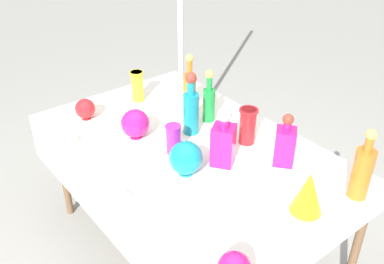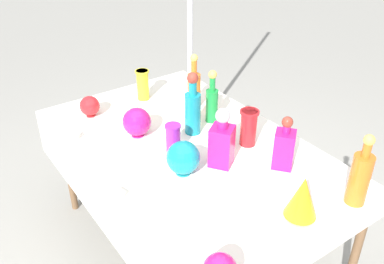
{
  "view_description": "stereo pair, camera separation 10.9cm",
  "coord_description": "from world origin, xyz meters",
  "px_view_note": "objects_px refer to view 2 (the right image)",
  "views": [
    {
      "loc": [
        1.5,
        -1.19,
        2.02
      ],
      "look_at": [
        0.0,
        0.0,
        0.86
      ],
      "focal_mm": 40.0,
      "sensor_mm": 36.0,
      "label": 1
    },
    {
      "loc": [
        1.56,
        -1.1,
        2.02
      ],
      "look_at": [
        0.0,
        0.0,
        0.86
      ],
      "focal_mm": 40.0,
      "sensor_mm": 36.0,
      "label": 2
    }
  ],
  "objects_px": {
    "slender_vase_2": "(173,138)",
    "round_bowl_2": "(183,158)",
    "slender_vase_1": "(249,126)",
    "canopy_pole": "(190,44)",
    "slender_vase_0": "(143,84)",
    "tall_bottle_3": "(360,176)",
    "round_bowl_3": "(90,106)",
    "square_decanter_1": "(222,141)",
    "tall_bottle_2": "(212,101)",
    "square_decanter_0": "(284,147)",
    "fluted_vase_0": "(303,197)",
    "round_bowl_1": "(137,122)",
    "tall_bottle_1": "(193,108)",
    "tall_bottle_0": "(194,87)"
  },
  "relations": [
    {
      "from": "round_bowl_2",
      "to": "round_bowl_3",
      "type": "bearing_deg",
      "value": -170.41
    },
    {
      "from": "slender_vase_2",
      "to": "canopy_pole",
      "type": "height_order",
      "value": "canopy_pole"
    },
    {
      "from": "slender_vase_1",
      "to": "slender_vase_2",
      "type": "height_order",
      "value": "slender_vase_1"
    },
    {
      "from": "square_decanter_1",
      "to": "slender_vase_2",
      "type": "bearing_deg",
      "value": -149.39
    },
    {
      "from": "slender_vase_1",
      "to": "slender_vase_2",
      "type": "xyz_separation_m",
      "value": [
        -0.17,
        -0.37,
        -0.02
      ]
    },
    {
      "from": "tall_bottle_2",
      "to": "round_bowl_3",
      "type": "height_order",
      "value": "tall_bottle_2"
    },
    {
      "from": "tall_bottle_3",
      "to": "slender_vase_1",
      "type": "distance_m",
      "value": 0.64
    },
    {
      "from": "tall_bottle_2",
      "to": "square_decanter_0",
      "type": "bearing_deg",
      "value": 1.15
    },
    {
      "from": "tall_bottle_2",
      "to": "round_bowl_1",
      "type": "bearing_deg",
      "value": -103.51
    },
    {
      "from": "tall_bottle_3",
      "to": "canopy_pole",
      "type": "bearing_deg",
      "value": 168.25
    },
    {
      "from": "slender_vase_0",
      "to": "fluted_vase_0",
      "type": "height_order",
      "value": "fluted_vase_0"
    },
    {
      "from": "tall_bottle_3",
      "to": "slender_vase_0",
      "type": "distance_m",
      "value": 1.46
    },
    {
      "from": "tall_bottle_3",
      "to": "slender_vase_0",
      "type": "xyz_separation_m",
      "value": [
        -1.43,
        -0.27,
        -0.03
      ]
    },
    {
      "from": "square_decanter_1",
      "to": "tall_bottle_2",
      "type": "bearing_deg",
      "value": 148.95
    },
    {
      "from": "square_decanter_1",
      "to": "round_bowl_2",
      "type": "height_order",
      "value": "square_decanter_1"
    },
    {
      "from": "slender_vase_1",
      "to": "round_bowl_3",
      "type": "xyz_separation_m",
      "value": [
        -0.78,
        -0.57,
        -0.04
      ]
    },
    {
      "from": "canopy_pole",
      "to": "tall_bottle_1",
      "type": "bearing_deg",
      "value": -34.14
    },
    {
      "from": "slender_vase_0",
      "to": "slender_vase_1",
      "type": "distance_m",
      "value": 0.82
    },
    {
      "from": "square_decanter_0",
      "to": "slender_vase_1",
      "type": "bearing_deg",
      "value": -178.71
    },
    {
      "from": "square_decanter_0",
      "to": "slender_vase_2",
      "type": "relative_size",
      "value": 1.74
    },
    {
      "from": "tall_bottle_2",
      "to": "slender_vase_2",
      "type": "distance_m",
      "value": 0.39
    },
    {
      "from": "slender_vase_0",
      "to": "canopy_pole",
      "type": "bearing_deg",
      "value": 121.56
    },
    {
      "from": "slender_vase_0",
      "to": "canopy_pole",
      "type": "distance_m",
      "value": 0.76
    },
    {
      "from": "square_decanter_0",
      "to": "round_bowl_3",
      "type": "xyz_separation_m",
      "value": [
        -1.03,
        -0.57,
        -0.05
      ]
    },
    {
      "from": "slender_vase_0",
      "to": "round_bowl_2",
      "type": "xyz_separation_m",
      "value": [
        0.81,
        -0.24,
        -0.02
      ]
    },
    {
      "from": "tall_bottle_3",
      "to": "canopy_pole",
      "type": "xyz_separation_m",
      "value": [
        -1.83,
        0.38,
        -0.02
      ]
    },
    {
      "from": "square_decanter_0",
      "to": "slender_vase_0",
      "type": "relative_size",
      "value": 1.42
    },
    {
      "from": "tall_bottle_2",
      "to": "round_bowl_3",
      "type": "xyz_separation_m",
      "value": [
        -0.47,
        -0.56,
        -0.06
      ]
    },
    {
      "from": "tall_bottle_3",
      "to": "slender_vase_0",
      "type": "bearing_deg",
      "value": -169.48
    },
    {
      "from": "square_decanter_1",
      "to": "slender_vase_2",
      "type": "relative_size",
      "value": 1.95
    },
    {
      "from": "tall_bottle_0",
      "to": "canopy_pole",
      "type": "xyz_separation_m",
      "value": [
        -0.67,
        0.44,
        -0.01
      ]
    },
    {
      "from": "slender_vase_0",
      "to": "slender_vase_1",
      "type": "xyz_separation_m",
      "value": [
        0.8,
        0.19,
        0.0
      ]
    },
    {
      "from": "tall_bottle_3",
      "to": "round_bowl_3",
      "type": "bearing_deg",
      "value": -155.66
    },
    {
      "from": "tall_bottle_0",
      "to": "round_bowl_3",
      "type": "height_order",
      "value": "tall_bottle_0"
    },
    {
      "from": "slender_vase_2",
      "to": "round_bowl_2",
      "type": "relative_size",
      "value": 0.93
    },
    {
      "from": "slender_vase_1",
      "to": "tall_bottle_1",
      "type": "bearing_deg",
      "value": -147.44
    },
    {
      "from": "slender_vase_0",
      "to": "slender_vase_2",
      "type": "relative_size",
      "value": 1.23
    },
    {
      "from": "tall_bottle_1",
      "to": "round_bowl_1",
      "type": "distance_m",
      "value": 0.32
    },
    {
      "from": "square_decanter_1",
      "to": "slender_vase_0",
      "type": "height_order",
      "value": "square_decanter_1"
    },
    {
      "from": "round_bowl_3",
      "to": "canopy_pole",
      "type": "distance_m",
      "value": 1.1
    },
    {
      "from": "tall_bottle_0",
      "to": "canopy_pole",
      "type": "relative_size",
      "value": 0.15
    },
    {
      "from": "tall_bottle_3",
      "to": "round_bowl_3",
      "type": "xyz_separation_m",
      "value": [
        -1.42,
        -0.64,
        -0.07
      ]
    },
    {
      "from": "round_bowl_2",
      "to": "round_bowl_3",
      "type": "relative_size",
      "value": 1.36
    },
    {
      "from": "tall_bottle_2",
      "to": "tall_bottle_0",
      "type": "bearing_deg",
      "value": 174.64
    },
    {
      "from": "square_decanter_0",
      "to": "canopy_pole",
      "type": "relative_size",
      "value": 0.12
    },
    {
      "from": "round_bowl_1",
      "to": "round_bowl_3",
      "type": "relative_size",
      "value": 1.31
    },
    {
      "from": "tall_bottle_0",
      "to": "square_decanter_0",
      "type": "distance_m",
      "value": 0.78
    },
    {
      "from": "slender_vase_1",
      "to": "canopy_pole",
      "type": "distance_m",
      "value": 1.28
    },
    {
      "from": "slender_vase_2",
      "to": "round_bowl_3",
      "type": "distance_m",
      "value": 0.65
    },
    {
      "from": "square_decanter_1",
      "to": "round_bowl_3",
      "type": "height_order",
      "value": "square_decanter_1"
    }
  ]
}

